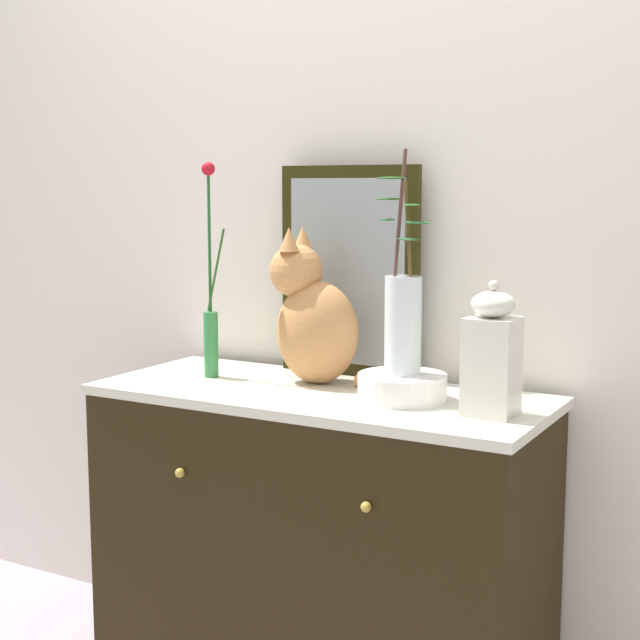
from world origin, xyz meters
TOP-DOWN VIEW (x-y plane):
  - wall_back at (0.00, 0.32)m, footprint 4.40×0.08m
  - sideboard at (0.00, -0.00)m, footprint 1.16×0.50m
  - mirror_leaning at (-0.03, 0.22)m, footprint 0.41×0.03m
  - cat_sitting at (-0.06, 0.08)m, footprint 0.38×0.18m
  - vase_slim_green at (-0.34, 0.01)m, footprint 0.07×0.04m
  - bowl_porcelain at (0.22, 0.01)m, footprint 0.22×0.22m
  - vase_glass_clear at (0.22, 0.01)m, footprint 0.17×0.13m
  - jar_lidded_porcelain at (0.46, -0.03)m, footprint 0.11×0.11m

SIDE VIEW (x-z plane):
  - sideboard at x=0.00m, z-range 0.00..0.84m
  - bowl_porcelain at x=0.22m, z-range 0.84..0.91m
  - jar_lidded_porcelain at x=0.46m, z-range 0.83..1.13m
  - cat_sitting at x=-0.06m, z-range 0.81..1.22m
  - vase_slim_green at x=-0.34m, z-range 0.73..1.30m
  - vase_glass_clear at x=0.22m, z-range 0.78..1.31m
  - mirror_leaning at x=-0.03m, z-range 0.84..1.41m
  - wall_back at x=0.00m, z-range 0.00..2.60m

